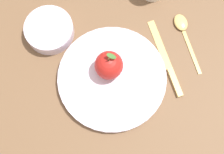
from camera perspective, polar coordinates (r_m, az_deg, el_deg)
ground_plane at (r=0.79m, az=0.57°, el=0.95°), size 2.40×2.40×0.00m
dinner_plate at (r=0.78m, az=-0.00°, el=-0.18°), size 0.27×0.27×0.02m
apple at (r=0.74m, az=-0.58°, el=2.16°), size 0.07×0.07×0.08m
side_bowl at (r=0.82m, az=-11.37°, el=8.46°), size 0.12×0.12×0.04m
knife at (r=0.81m, az=10.13°, el=2.24°), size 0.13×0.19×0.01m
spoon at (r=0.85m, az=12.83°, el=8.55°), size 0.11×0.15×0.01m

